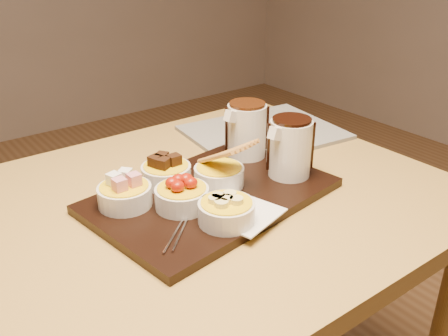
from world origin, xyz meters
TOP-DOWN VIEW (x-y plane):
  - dining_table at (0.00, 0.00)m, footprint 1.20×0.80m
  - serving_board at (0.12, -0.03)m, footprint 0.50×0.36m
  - napkin at (0.11, -0.13)m, footprint 0.15×0.15m
  - bowl_marshmallows at (-0.04, 0.03)m, footprint 0.10×0.10m
  - bowl_cake at (0.06, 0.06)m, footprint 0.10×0.10m
  - bowl_strawberries at (0.04, -0.04)m, footprint 0.10×0.10m
  - bowl_biscotti at (0.14, -0.01)m, footprint 0.10×0.10m
  - bowl_bananas at (0.07, -0.13)m, footprint 0.10×0.10m
  - pitcher_dark_chocolate at (0.29, -0.06)m, footprint 0.10×0.10m
  - pitcher_milk_chocolate at (0.28, 0.07)m, footprint 0.10×0.10m
  - fondue_skewers at (0.03, -0.07)m, footprint 0.19×0.22m
  - newspaper at (0.43, 0.18)m, footprint 0.40×0.34m

SIDE VIEW (x-z plane):
  - dining_table at x=0.00m, z-range 0.28..1.03m
  - newspaper at x=0.43m, z-range 0.75..0.76m
  - serving_board at x=0.12m, z-range 0.75..0.77m
  - napkin at x=0.11m, z-range 0.77..0.77m
  - fondue_skewers at x=0.03m, z-range 0.77..0.78m
  - bowl_marshmallows at x=-0.04m, z-range 0.77..0.81m
  - bowl_cake at x=0.06m, z-range 0.77..0.81m
  - bowl_strawberries at x=0.04m, z-range 0.77..0.81m
  - bowl_biscotti at x=0.14m, z-range 0.77..0.81m
  - bowl_bananas at x=0.07m, z-range 0.77..0.81m
  - pitcher_dark_chocolate at x=0.29m, z-range 0.77..0.89m
  - pitcher_milk_chocolate at x=0.28m, z-range 0.77..0.89m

